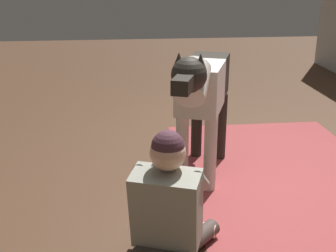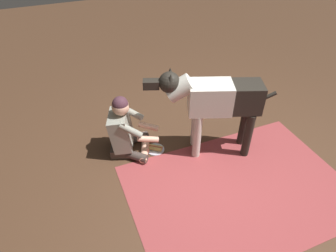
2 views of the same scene
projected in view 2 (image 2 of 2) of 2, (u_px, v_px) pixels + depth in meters
ground_plane at (219, 172)px, 3.64m from camera, size 15.76×15.76×0.00m
area_rug at (239, 189)px, 3.43m from camera, size 2.50×1.75×0.01m
person_sitting_on_floor at (125, 130)px, 3.73m from camera, size 0.69×0.61×0.83m
large_dog at (214, 100)px, 3.49m from camera, size 1.48×0.67×1.17m
hot_dog_on_plate at (155, 148)px, 3.93m from camera, size 0.24×0.24×0.06m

